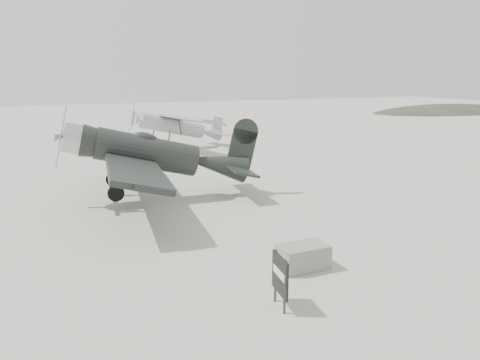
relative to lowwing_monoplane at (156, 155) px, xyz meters
The scene contains 6 objects.
ground 7.89m from the lowwing_monoplane, 71.23° to the right, with size 160.00×160.00×0.00m, color #ADA799.
hill_northeast 61.90m from the lowwing_monoplane, 32.03° to the left, with size 32.00×16.00×5.20m, color #273225.
lowwing_monoplane is the anchor object (origin of this frame).
highwing_monoplane 14.54m from the lowwing_monoplane, 71.24° to the left, with size 8.21×11.40×3.25m.
equipment_block 9.82m from the lowwing_monoplane, 76.91° to the right, with size 1.47×0.92×0.73m, color slate.
sign_board 11.36m from the lowwing_monoplane, 87.80° to the right, with size 0.18×0.98×1.41m.
Camera 1 is at (-7.09, -13.56, 5.72)m, focal length 35.00 mm.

